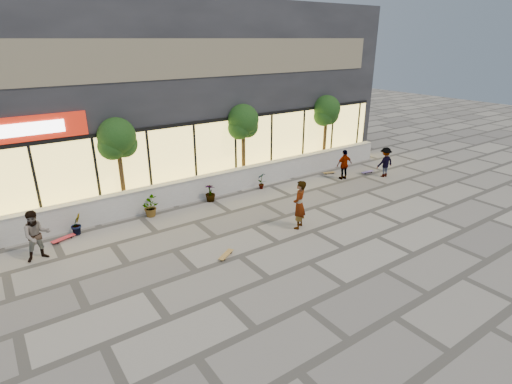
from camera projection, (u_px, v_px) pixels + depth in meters
ground at (309, 263)px, 12.95m from camera, size 80.00×80.00×0.00m
planter_wall at (206, 186)px, 18.12m from camera, size 22.00×0.42×1.04m
retail_building at (153, 90)px, 20.98m from camera, size 24.00×9.17×8.50m
shrub_b at (76, 224)px, 14.70m from camera, size 0.57×0.57×0.81m
shrub_c at (149, 207)px, 16.20m from camera, size 0.68×0.77×0.81m
shrub_d at (210, 193)px, 17.69m from camera, size 0.64×0.64×0.81m
shrub_e at (261, 181)px, 19.18m from camera, size 0.46×0.35×0.81m
tree_midwest at (117, 141)px, 15.90m from camera, size 1.60×1.50×3.92m
tree_mideast at (243, 124)px, 19.10m from camera, size 1.60×1.50×3.92m
tree_east at (326, 112)px, 22.04m from camera, size 1.60×1.50×3.92m
skater_center at (299, 205)px, 15.02m from camera, size 0.83×0.76×1.90m
skater_left at (37, 236)px, 12.87m from camera, size 0.85×0.67×1.72m
skater_right_near at (344, 165)px, 20.37m from camera, size 0.96×0.53×1.55m
skater_right_far at (385, 162)px, 20.75m from camera, size 1.07×0.68×1.56m
skateboard_center at (226, 254)px, 13.29m from camera, size 0.75×0.57×0.09m
skateboard_left at (63, 238)px, 14.33m from camera, size 0.87×0.49×0.10m
skateboard_right_near at (329, 173)px, 21.41m from camera, size 0.71×0.37×0.08m
skateboard_right_far at (367, 172)px, 21.50m from camera, size 0.80×0.24×0.10m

